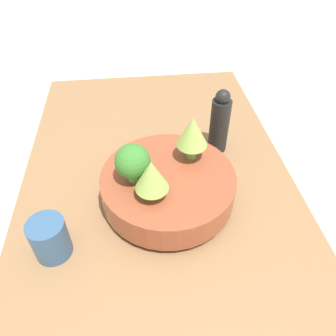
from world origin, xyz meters
name	(u,v)px	position (x,y,z in m)	size (l,w,h in m)	color
ground_plane	(162,219)	(0.00, 0.00, 0.00)	(6.00, 6.00, 0.00)	beige
table	(162,214)	(0.00, 0.00, 0.02)	(1.17, 0.61, 0.03)	olive
bowl	(168,186)	(0.02, -0.02, 0.08)	(0.27, 0.27, 0.07)	brown
romanesco_piece_near	(192,133)	(0.07, -0.07, 0.17)	(0.06, 0.06, 0.10)	#6BA34C
broccoli_floret_back	(133,162)	(0.02, 0.05, 0.15)	(0.07, 0.07, 0.08)	#7AB256
romanesco_piece_far	(151,176)	(-0.03, 0.02, 0.16)	(0.06, 0.06, 0.08)	#609347
cup	(50,238)	(-0.08, 0.21, 0.07)	(0.07, 0.07, 0.08)	#33567F
pepper_mill	(220,123)	(0.18, -0.16, 0.11)	(0.05, 0.05, 0.16)	black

